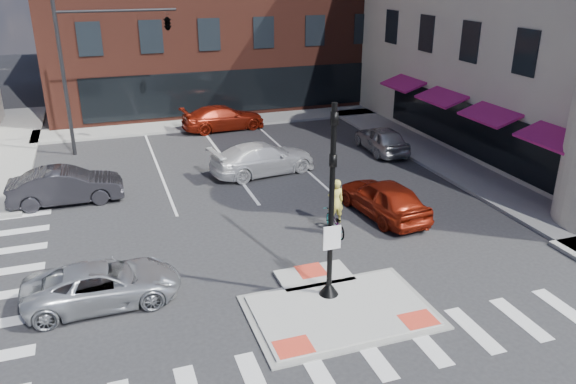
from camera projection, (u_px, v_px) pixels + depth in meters
name	position (u px, v px, depth m)	size (l,w,h in m)	color
ground	(334.00, 304.00, 16.98)	(120.00, 120.00, 0.00)	#28282B
refuge_island	(337.00, 307.00, 16.74)	(5.40, 4.65, 0.13)	gray
sidewalk_e	(449.00, 163.00, 29.00)	(3.00, 24.00, 0.15)	gray
sidewalk_n	(243.00, 120.00, 37.15)	(26.00, 3.00, 0.15)	gray
building_far_left	(105.00, 12.00, 59.49)	(10.00, 12.00, 10.00)	slate
signal_pole	(331.00, 228.00, 16.45)	(0.60, 0.60, 5.98)	black
mast_arm_signal	(140.00, 34.00, 29.39)	(6.10, 2.24, 8.00)	black
silver_suv	(103.00, 284.00, 16.84)	(2.12, 4.59, 1.28)	silver
red_sedan	(384.00, 198.00, 22.71)	(1.85, 4.60, 1.57)	maroon
white_pickup	(263.00, 158.00, 27.46)	(2.14, 5.26, 1.53)	silver
bg_car_dark	(66.00, 186.00, 24.00)	(1.63, 4.68, 1.54)	#27262B
bg_car_silver	(381.00, 139.00, 30.67)	(1.72, 4.28, 1.46)	#B5B8BC
bg_car_red	(223.00, 118.00, 34.89)	(2.09, 5.14, 1.49)	maroon
cyclist	(335.00, 215.00, 21.23)	(0.64, 1.74, 2.19)	#3F3F44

